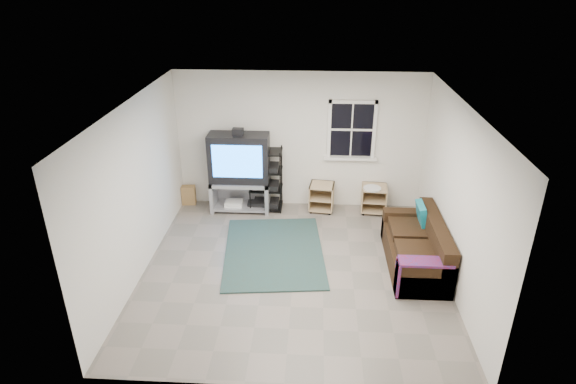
# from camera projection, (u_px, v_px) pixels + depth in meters

# --- Properties ---
(room) EXTENTS (4.60, 4.62, 4.60)m
(room) POSITION_uv_depth(u_px,v_px,m) (351.00, 134.00, 8.82)
(room) COLOR slate
(room) RESTS_ON ground
(tv_unit) EXTENTS (1.10, 0.55, 1.62)m
(tv_unit) POSITION_uv_depth(u_px,v_px,m) (240.00, 166.00, 8.94)
(tv_unit) COLOR #9C9CA4
(tv_unit) RESTS_ON ground
(av_rack) EXTENTS (0.61, 0.45, 1.23)m
(av_rack) POSITION_uv_depth(u_px,v_px,m) (266.00, 183.00, 9.11)
(av_rack) COLOR black
(av_rack) RESTS_ON ground
(side_table_left) EXTENTS (0.50, 0.50, 0.53)m
(side_table_left) POSITION_uv_depth(u_px,v_px,m) (322.00, 196.00, 9.19)
(side_table_left) COLOR tan
(side_table_left) RESTS_ON ground
(side_table_right) EXTENTS (0.50, 0.51, 0.54)m
(side_table_right) POSITION_uv_depth(u_px,v_px,m) (374.00, 197.00, 9.12)
(side_table_right) COLOR tan
(side_table_right) RESTS_ON ground
(sofa) EXTENTS (0.80, 1.81, 0.83)m
(sofa) POSITION_uv_depth(u_px,v_px,m) (417.00, 249.00, 7.45)
(sofa) COLOR black
(sofa) RESTS_ON ground
(shag_rug) EXTENTS (1.80, 2.33, 0.03)m
(shag_rug) POSITION_uv_depth(u_px,v_px,m) (274.00, 251.00, 7.90)
(shag_rug) COLOR #322216
(shag_rug) RESTS_ON ground
(paper_bag) EXTENTS (0.28, 0.19, 0.38)m
(paper_bag) POSITION_uv_depth(u_px,v_px,m) (189.00, 195.00, 9.44)
(paper_bag) COLOR #9F7C47
(paper_bag) RESTS_ON ground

